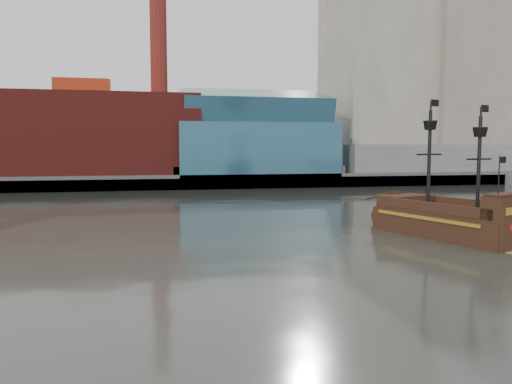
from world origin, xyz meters
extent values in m
plane|color=#292B26|center=(0.00, 0.00, 0.00)|extent=(400.00, 400.00, 0.00)
cube|color=slate|center=(0.00, 92.00, 1.00)|extent=(220.00, 60.00, 2.00)
cube|color=#4C4C49|center=(0.00, 62.50, 1.30)|extent=(220.00, 1.00, 2.60)
cube|color=maroon|center=(-22.00, 72.00, 9.50)|extent=(42.00, 18.00, 15.00)
cube|color=#2A5771|center=(10.00, 70.00, 7.00)|extent=(30.00, 16.00, 10.00)
cube|color=#B7AD98|center=(40.00, 80.00, 25.00)|extent=(20.00, 22.00, 46.00)
cube|color=gray|center=(58.00, 76.00, 21.00)|extent=(18.00, 18.00, 38.00)
cube|color=#B7AD98|center=(50.00, 97.00, 28.00)|extent=(24.00, 20.00, 52.00)
cube|color=slate|center=(48.00, 66.00, 5.00)|extent=(40.00, 6.00, 6.00)
cylinder|color=maroon|center=(-8.00, 74.00, 28.00)|extent=(3.20, 3.20, 22.00)
cube|color=#2A5771|center=(10.00, 70.00, 15.00)|extent=(28.00, 14.94, 8.78)
cube|color=maroon|center=(75.00, 82.00, 33.00)|extent=(5.00, 2.50, 2.50)
cube|color=black|center=(14.38, 11.34, 0.63)|extent=(8.86, 13.61, 2.73)
cube|color=#50321D|center=(14.38, 11.34, 2.15)|extent=(7.98, 12.25, 0.32)
cube|color=black|center=(12.83, 16.14, 2.52)|extent=(5.02, 3.77, 1.05)
cube|color=black|center=(16.05, 6.14, 2.94)|extent=(5.26, 3.13, 1.89)
cylinder|color=black|center=(13.09, 12.59, 6.41)|extent=(0.37, 0.37, 8.19)
cylinder|color=black|center=(15.86, 9.83, 6.09)|extent=(0.37, 0.37, 7.56)
cone|color=black|center=(13.09, 12.59, 9.24)|extent=(1.45, 1.45, 0.74)
cone|color=black|center=(15.86, 9.83, 8.61)|extent=(1.45, 1.45, 0.74)
cube|color=black|center=(13.54, 12.73, 11.13)|extent=(0.91, 0.32, 0.58)
cube|color=black|center=(16.31, 9.98, 10.50)|extent=(0.91, 0.32, 0.58)
camera|label=1|loc=(-10.00, -25.64, 7.38)|focal=35.00mm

